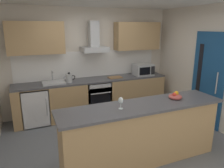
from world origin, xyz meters
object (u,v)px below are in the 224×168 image
object	(u,v)px
microwave	(143,70)
wine_glass	(121,101)
range_hood	(94,42)
chopping_board	(115,77)
kettle	(69,78)
oven	(97,96)
sink	(54,82)
refrigerator	(35,106)
fruit_bowl	(175,96)

from	to	relation	value
microwave	wine_glass	bearing A→B (deg)	-127.58
range_hood	chopping_board	bearing A→B (deg)	-17.61
microwave	kettle	distance (m)	1.97
oven	range_hood	xyz separation A→B (m)	(0.00, 0.13, 1.33)
microwave	range_hood	bearing A→B (deg)	173.06
wine_glass	sink	bearing A→B (deg)	107.15
refrigerator	sink	size ratio (longest dim) A/B	1.70
refrigerator	range_hood	xyz separation A→B (m)	(1.46, 0.13, 1.36)
sink	chopping_board	world-z (taller)	sink
microwave	fruit_bowl	bearing A→B (deg)	-106.55
kettle	range_hood	xyz separation A→B (m)	(0.68, 0.16, 0.78)
kettle	wine_glass	distance (m)	2.16
range_hood	chopping_board	distance (m)	1.01
sink	chopping_board	bearing A→B (deg)	-1.32
oven	kettle	world-z (taller)	kettle
oven	microwave	bearing A→B (deg)	-1.23
microwave	fruit_bowl	world-z (taller)	microwave
kettle	chopping_board	distance (m)	1.16
refrigerator	microwave	xyz separation A→B (m)	(2.76, -0.03, 0.62)
wine_glass	fruit_bowl	distance (m)	1.03
sink	wine_glass	bearing A→B (deg)	-72.85
kettle	chopping_board	bearing A→B (deg)	0.49
sink	wine_glass	distance (m)	2.29
oven	fruit_bowl	world-z (taller)	fruit_bowl
refrigerator	chopping_board	bearing A→B (deg)	-0.62
microwave	range_hood	xyz separation A→B (m)	(-1.29, 0.16, 0.74)
microwave	chopping_board	distance (m)	0.82
oven	microwave	distance (m)	1.42
refrigerator	microwave	distance (m)	2.83
sink	fruit_bowl	size ratio (longest dim) A/B	2.27
kettle	fruit_bowl	distance (m)	2.48
refrigerator	microwave	world-z (taller)	microwave
sink	chopping_board	distance (m)	1.51
oven	range_hood	size ratio (longest dim) A/B	1.11
oven	refrigerator	bearing A→B (deg)	-179.89
microwave	fruit_bowl	xyz separation A→B (m)	(-0.62, -2.08, -0.02)
refrigerator	kettle	bearing A→B (deg)	-2.25
microwave	kettle	bearing A→B (deg)	-179.83
microwave	sink	world-z (taller)	microwave
chopping_board	oven	bearing A→B (deg)	177.19
fruit_bowl	refrigerator	bearing A→B (deg)	135.42
oven	kettle	size ratio (longest dim) A/B	2.77
refrigerator	wine_glass	bearing A→B (deg)	-62.87
fruit_bowl	chopping_board	distance (m)	2.10
oven	sink	bearing A→B (deg)	179.39
oven	kettle	xyz separation A→B (m)	(-0.68, -0.03, 0.55)
fruit_bowl	range_hood	bearing A→B (deg)	106.77
refrigerator	microwave	size ratio (longest dim) A/B	1.70
refrigerator	wine_glass	distance (m)	2.53
oven	fruit_bowl	xyz separation A→B (m)	(0.68, -2.11, 0.57)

